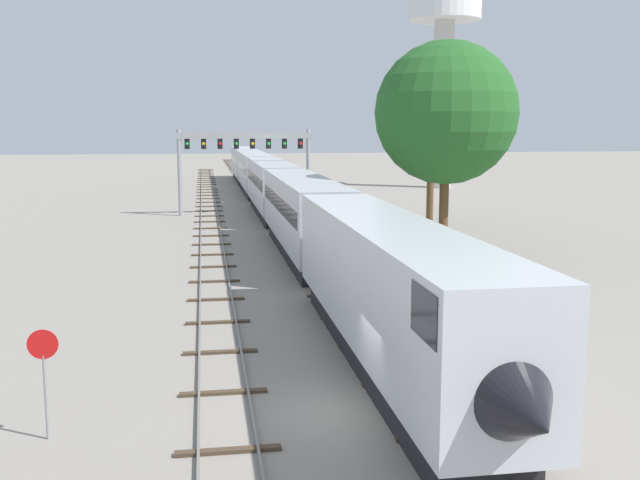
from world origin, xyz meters
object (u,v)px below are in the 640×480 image
(signal_gantry, at_px, (245,151))
(stop_sign, at_px, (44,368))
(trackside_tree_left, at_px, (432,109))
(passenger_train, at_px, (270,186))
(water_tower, at_px, (445,19))
(trackside_tree_mid, at_px, (446,113))

(signal_gantry, xyz_separation_m, stop_sign, (-7.75, -47.47, -3.83))
(signal_gantry, xyz_separation_m, trackside_tree_left, (14.36, -9.20, 3.51))
(passenger_train, distance_m, stop_sign, 48.07)
(water_tower, xyz_separation_m, trackside_tree_left, (-12.56, -35.12, -12.06))
(passenger_train, distance_m, signal_gantry, 3.86)
(passenger_train, distance_m, water_tower, 40.66)
(signal_gantry, bearing_deg, trackside_tree_left, -32.63)
(passenger_train, xyz_separation_m, trackside_tree_left, (12.11, -8.73, 6.61))
(signal_gantry, height_order, stop_sign, signal_gantry)
(water_tower, xyz_separation_m, trackside_tree_mid, (-16.36, -49.81, -12.61))
(water_tower, bearing_deg, signal_gantry, -136.09)
(trackside_tree_left, bearing_deg, passenger_train, 144.21)
(passenger_train, distance_m, trackside_tree_left, 16.33)
(passenger_train, bearing_deg, water_tower, 46.92)
(passenger_train, height_order, trackside_tree_mid, trackside_tree_mid)
(trackside_tree_mid, bearing_deg, passenger_train, 109.54)
(stop_sign, xyz_separation_m, trackside_tree_mid, (18.32, 23.58, 6.79))
(signal_gantry, relative_size, trackside_tree_mid, 0.94)
(water_tower, bearing_deg, trackside_tree_left, -109.68)
(passenger_train, bearing_deg, trackside_tree_mid, -70.46)
(stop_sign, height_order, trackside_tree_mid, trackside_tree_mid)
(passenger_train, relative_size, stop_sign, 36.70)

